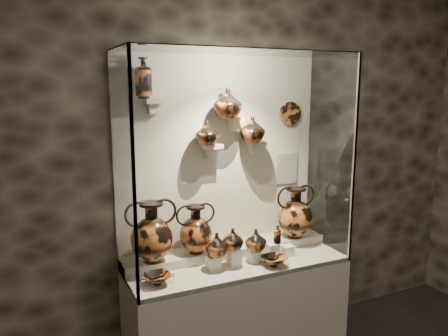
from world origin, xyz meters
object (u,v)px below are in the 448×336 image
Objects in this scene: amphora_left at (152,232)px; ovoid_vase_c at (252,129)px; lekythos_small at (277,233)px; ovoid_vase_b at (228,103)px; kylix_right at (274,260)px; lekythos_tall at (143,75)px; jug_c at (256,240)px; kylix_left at (157,278)px; jug_b at (233,239)px; jug_a at (217,245)px; amphora_right at (295,212)px; amphora_mid at (196,229)px; ovoid_vase_a at (207,133)px.

amphora_left is 1.11m from ovoid_vase_c.
ovoid_vase_b reaches higher than lekythos_small.
kylix_right is 0.72× the size of lekythos_tall.
kylix_left is at bearing -160.17° from jug_c.
kylix_right is at bearing -119.71° from lekythos_small.
amphora_left is 0.59m from jug_b.
amphora_left is at bearing -177.48° from jug_c.
jug_b reaches higher than jug_a.
jug_a is at bearing -164.39° from jug_c.
ovoid_vase_c reaches higher than kylix_left.
jug_a is 0.51m from lekythos_small.
ovoid_vase_b reaches higher than amphora_left.
jug_b reaches higher than kylix_right.
lekythos_small is (0.51, 0.00, 0.01)m from jug_a.
amphora_right is at bearing 42.61° from lekythos_small.
ovoid_vase_c is (0.10, 0.26, 0.82)m from jug_c.
lekythos_tall is at bearing 147.07° from jug_a.
kylix_left is at bearing -166.43° from lekythos_small.
ovoid_vase_b is at bearing 14.42° from amphora_mid.
jug_b is at bearing -127.88° from ovoid_vase_c.
jug_c is 0.93× the size of ovoid_vase_a.
ovoid_vase_c is at bearing 1.32° from lekythos_tall.
ovoid_vase_b is at bearing 4.64° from ovoid_vase_a.
jug_c is (0.76, -0.18, -0.12)m from amphora_left.
amphora_mid is 0.89m from ovoid_vase_c.
lekythos_small is 0.70× the size of ovoid_vase_b.
amphora_left is 1.04× the size of amphora_right.
amphora_mid is at bearing 168.87° from jug_c.
kylix_right is 1.23m from ovoid_vase_b.
ovoid_vase_c reaches higher than ovoid_vase_a.
jug_c is at bearing -20.39° from amphora_mid.
amphora_mid is at bearing 135.15° from jug_b.
amphora_left is 0.84m from ovoid_vase_a.
ovoid_vase_c is at bearing 10.24° from ovoid_vase_a.
lekythos_small is at bearing -23.75° from ovoid_vase_b.
ovoid_vase_a reaches higher than jug_b.
kylix_left is at bearing -139.11° from amphora_mid.
amphora_mid reaches higher than jug_c.
ovoid_vase_b is 1.09× the size of ovoid_vase_c.
ovoid_vase_a is (-0.09, 0.27, 0.77)m from jug_b.
amphora_right is 0.52m from jug_c.
kylix_right is 1.26× the size of ovoid_vase_a.
jug_b is 0.79× the size of ovoid_vase_c.
jug_b is 0.35m from kylix_right.
ovoid_vase_a is at bearing 107.76° from jug_b.
amphora_mid is at bearing -176.26° from amphora_right.
jug_a is 0.76× the size of kylix_left.
ovoid_vase_a reaches higher than kylix_right.
lekythos_small is 0.95m from ovoid_vase_a.
jug_a is 0.76× the size of kylix_right.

